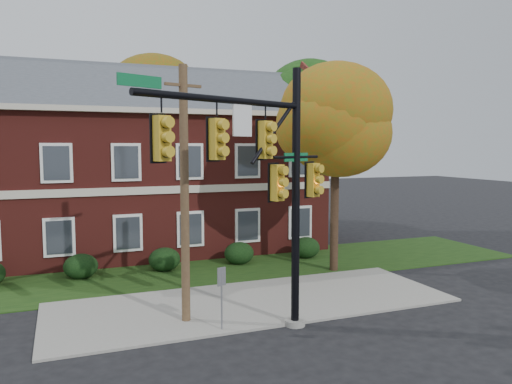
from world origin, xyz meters
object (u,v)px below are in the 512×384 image
object	(u,v)px
tree_near_right	(342,119)
hedge_center	(165,259)
hedge_right	(239,253)
tree_right_rear	(324,104)
hedge_far_right	(306,248)
utility_pole	(185,195)
traffic_signal	(264,170)
hedge_left	(81,266)
sign_post	(222,288)
apartment_building	(144,156)
tree_far_rear	(144,97)

from	to	relation	value
tree_near_right	hedge_center	bearing A→B (deg)	158.58
hedge_right	tree_right_rear	xyz separation A→B (m)	(7.81, 6.11, 7.60)
hedge_right	hedge_far_right	xyz separation A→B (m)	(3.50, 0.00, 0.00)
hedge_right	utility_pole	world-z (taller)	utility_pole
hedge_right	traffic_signal	size ratio (longest dim) A/B	0.18
hedge_left	traffic_signal	distance (m)	10.81
utility_pole	sign_post	size ratio (longest dim) A/B	4.07
utility_pole	hedge_left	bearing A→B (deg)	96.11
hedge_right	hedge_far_right	size ratio (longest dim) A/B	1.00
apartment_building	traffic_signal	xyz separation A→B (m)	(1.13, -14.02, -0.14)
hedge_right	traffic_signal	world-z (taller)	traffic_signal
tree_right_rear	sign_post	bearing A→B (deg)	-128.60
apartment_building	hedge_right	bearing A→B (deg)	-56.33
apartment_building	hedge_far_right	bearing A→B (deg)	-36.89
hedge_right	tree_right_rear	world-z (taller)	tree_right_rear
hedge_left	hedge_far_right	xyz separation A→B (m)	(10.50, 0.00, 0.00)
hedge_left	tree_far_rear	bearing A→B (deg)	69.71
hedge_right	sign_post	size ratio (longest dim) A/B	0.72
apartment_building	hedge_center	xyz separation A→B (m)	(0.00, -5.25, -4.46)
hedge_right	sign_post	xyz separation A→B (m)	(-3.35, -7.87, 0.80)
hedge_left	hedge_center	distance (m)	3.50
tree_far_rear	utility_pole	world-z (taller)	tree_far_rear
tree_near_right	apartment_building	bearing A→B (deg)	131.77
hedge_right	tree_right_rear	distance (m)	12.50
tree_right_rear	utility_pole	bearing A→B (deg)	-133.00
hedge_center	traffic_signal	bearing A→B (deg)	-82.66
tree_near_right	hedge_far_right	bearing A→B (deg)	94.52
apartment_building	utility_pole	bearing A→B (deg)	-93.10
hedge_left	tree_far_rear	world-z (taller)	tree_far_rear
apartment_building	traffic_signal	size ratio (longest dim) A/B	2.41
tree_right_rear	traffic_signal	bearing A→B (deg)	-124.40
hedge_far_right	sign_post	bearing A→B (deg)	-131.01
hedge_far_right	utility_pole	bearing A→B (deg)	-138.70
tree_right_rear	tree_far_rear	world-z (taller)	tree_far_rear
tree_far_rear	traffic_signal	world-z (taller)	tree_far_rear
hedge_right	utility_pole	distance (m)	8.64
traffic_signal	hedge_right	bearing A→B (deg)	50.94
tree_right_rear	tree_far_rear	size ratio (longest dim) A/B	0.92
hedge_center	sign_post	size ratio (longest dim) A/B	0.72
tree_near_right	traffic_signal	distance (m)	8.70
utility_pole	sign_post	world-z (taller)	utility_pole
hedge_far_right	utility_pole	size ratio (longest dim) A/B	0.18
tree_near_right	utility_pole	distance (m)	9.17
hedge_center	utility_pole	size ratio (longest dim) A/B	0.18
sign_post	utility_pole	bearing A→B (deg)	107.36
tree_near_right	traffic_signal	world-z (taller)	tree_near_right
utility_pole	sign_post	bearing A→B (deg)	-72.09
apartment_building	tree_right_rear	xyz separation A→B (m)	(11.31, 0.86, 3.13)
hedge_center	tree_far_rear	distance (m)	15.57
apartment_building	hedge_right	size ratio (longest dim) A/B	13.43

